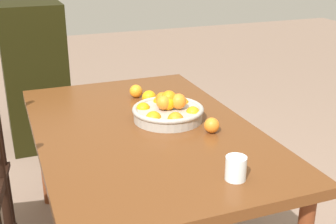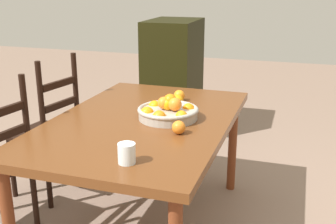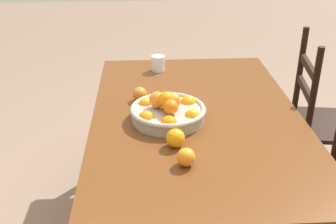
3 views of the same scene
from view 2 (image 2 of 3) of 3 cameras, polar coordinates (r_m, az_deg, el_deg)
dining_table at (r=2.43m, az=-3.51°, el=-2.46°), size 1.54×0.99×0.72m
chair_by_cabinet at (r=3.04m, az=-15.95°, el=-2.81°), size 0.45×0.45×1.01m
cabinet at (r=4.13m, az=0.69°, el=4.64°), size 0.66×0.47×1.13m
fruit_bowl at (r=2.39m, az=0.00°, el=0.13°), size 0.35×0.35×0.14m
orange_loose_0 at (r=2.75m, az=1.54°, el=2.27°), size 0.07×0.07×0.07m
orange_loose_1 at (r=2.16m, az=1.46°, el=-2.10°), size 0.07×0.07×0.07m
orange_loose_2 at (r=2.61m, az=1.27°, el=1.51°), size 0.08×0.08×0.08m
drinking_glass at (r=1.83m, az=-5.65°, el=-5.63°), size 0.08×0.08×0.09m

